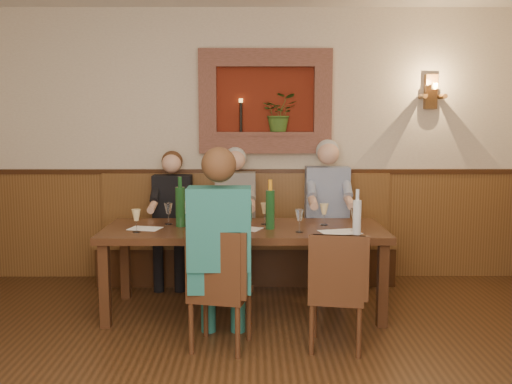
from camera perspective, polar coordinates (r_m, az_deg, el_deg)
room_shell at (r=2.98m, az=-1.77°, el=11.30°), size 6.04×6.04×2.82m
wainscoting at (r=3.17m, az=-1.67°, el=-12.88°), size 6.02×6.02×1.15m
wall_niche at (r=5.92m, az=1.33°, el=8.60°), size 1.36×0.30×1.06m
wall_sconce at (r=6.18m, az=17.12°, el=9.50°), size 0.25×0.20×0.35m
dining_table at (r=4.93m, az=-1.16°, el=-4.40°), size 2.40×0.90×0.75m
bench at (r=5.92m, az=-1.02°, el=-5.81°), size 3.00×0.45×1.11m
chair_near_left at (r=4.28m, az=-3.61°, el=-12.02°), size 0.48×0.48×0.91m
chair_near_right at (r=4.31m, az=8.00°, el=-12.04°), size 0.45×0.45×0.88m
person_bench_left at (r=5.83m, az=-8.39°, el=-3.80°), size 0.39×0.48×1.35m
person_bench_mid at (r=5.77m, az=-2.08°, el=-3.67°), size 0.41×0.50×1.39m
person_bench_right at (r=5.81m, az=7.19°, el=-3.29°), size 0.44×0.54×1.47m
person_chair_front at (r=4.19m, az=-3.57°, el=-7.34°), size 0.45×0.55×1.49m
spittoon_bucket at (r=4.88m, az=-2.97°, el=-2.03°), size 0.26×0.26×0.27m
wine_bottle_green_a at (r=4.81m, az=1.43°, el=-1.67°), size 0.10×0.10×0.42m
wine_bottle_green_b at (r=4.97m, az=-7.58°, el=-1.37°), size 0.10×0.10×0.43m
water_bottle at (r=4.67m, az=10.07°, el=-2.39°), size 0.07×0.07×0.37m
tasting_sheet_a at (r=4.94m, az=-11.03°, el=-3.60°), size 0.30×0.24×0.00m
tasting_sheet_b at (r=4.85m, az=-1.04°, el=-3.68°), size 0.31×0.27×0.00m
tasting_sheet_c at (r=4.76m, az=8.37°, el=-3.97°), size 0.36×0.30×0.00m
tasting_sheet_d at (r=4.65m, az=-4.48°, el=-4.18°), size 0.33×0.26×0.00m
wine_glass_0 at (r=4.79m, az=-11.88°, el=-2.83°), size 0.08×0.08×0.19m
wine_glass_1 at (r=5.01m, az=-4.58°, el=-2.25°), size 0.08×0.08×0.19m
wine_glass_2 at (r=5.03m, az=6.82°, el=-2.24°), size 0.08×0.08×0.19m
wine_glass_3 at (r=4.80m, az=9.84°, el=-2.76°), size 0.08×0.08×0.19m
wine_glass_4 at (r=4.70m, az=4.35°, el=-2.88°), size 0.08×0.08×0.19m
wine_glass_5 at (r=4.76m, az=-0.99°, el=-2.73°), size 0.08×0.08×0.19m
wine_glass_6 at (r=4.60m, az=-4.38°, el=-3.12°), size 0.08×0.08×0.19m
wine_glass_7 at (r=5.03m, az=0.88°, el=-2.18°), size 0.08×0.08×0.19m
wine_glass_8 at (r=5.09m, az=-8.75°, el=-2.16°), size 0.08×0.08×0.19m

